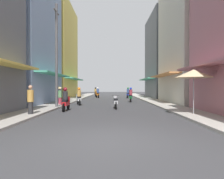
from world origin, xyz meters
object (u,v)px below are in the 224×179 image
Objects in this scene: pedestrian_crossing at (59,95)px; motorbike_black at (95,92)px; pedestrian_foreground at (58,94)px; motorbike_silver at (115,102)px; pedestrian_far at (30,101)px; motorbike_orange at (97,93)px; motorbike_green at (130,95)px; motorbike_white at (78,97)px; motorbike_red at (65,100)px; motorbike_blue at (128,93)px; utility_pole at (56,55)px; vendor_umbrella at (193,74)px.

motorbike_black is at bearing 84.33° from pedestrian_crossing.
pedestrian_foreground is 1.03× the size of pedestrian_crossing.
pedestrian_far is at bearing -141.29° from motorbike_silver.
motorbike_green is (4.16, -7.99, 0.00)m from motorbike_orange.
motorbike_green is at bearing -62.47° from motorbike_orange.
motorbike_black and motorbike_white have the same top height.
motorbike_white is (-0.80, -11.55, 0.00)m from motorbike_orange.
pedestrian_far is (-6.46, -10.24, 0.15)m from motorbike_green.
pedestrian_far is at bearing -120.51° from motorbike_red.
motorbike_blue is 0.22× the size of utility_pole.
motorbike_silver is at bearing -80.64° from motorbike_black.
motorbike_white is at bearing -28.21° from pedestrian_foreground.
vendor_umbrella is 0.33× the size of utility_pole.
motorbike_black is at bearing 99.36° from motorbike_silver.
utility_pole is (-8.68, 3.89, 1.67)m from vendor_umbrella.
motorbike_red is 0.71× the size of vendor_umbrella.
motorbike_red is at bearing -90.71° from motorbike_black.
pedestrian_crossing is 0.21× the size of utility_pole.
vendor_umbrella is at bearing -71.86° from motorbike_black.
pedestrian_crossing is 0.64× the size of vendor_umbrella.
motorbike_red is 1.08× the size of pedestrian_foreground.
pedestrian_far is 5.10m from utility_pole.
vendor_umbrella reaches higher than pedestrian_far.
motorbike_black is 18.98m from motorbike_silver.
motorbike_green and motorbike_white have the same top height.
motorbike_black is at bearing 98.84° from motorbike_orange.
motorbike_red is 1.11× the size of pedestrian_crossing.
vendor_umbrella reaches higher than motorbike_silver.
motorbike_blue is at bearing 64.64° from motorbike_white.
motorbike_silver is at bearing -105.07° from motorbike_green.
pedestrian_foreground is (-2.88, -10.43, 0.24)m from motorbike_orange.
motorbike_white is 2.37m from pedestrian_foreground.
motorbike_blue is at bearing 69.15° from pedestrian_far.
motorbike_red is at bearing -156.66° from motorbike_silver.
motorbike_red is (-0.25, -20.16, 0.00)m from motorbike_black.
utility_pole is at bearing -98.06° from motorbike_orange.
motorbike_orange is 15.92m from motorbike_red.
vendor_umbrella is (7.33, -22.38, 1.63)m from motorbike_black.
motorbike_silver is (2.42, -14.45, -0.20)m from motorbike_orange.
utility_pole is (-1.35, -18.49, 3.29)m from motorbike_black.
motorbike_white is (-4.96, -3.56, 0.00)m from motorbike_green.
vendor_umbrella is at bearing 0.79° from pedestrian_far.
motorbike_red is 1.00× the size of motorbike_silver.
motorbike_green is 6.11m from motorbike_white.
motorbike_red is at bearing -122.72° from motorbike_green.
motorbike_black is 1.07× the size of pedestrian_far.
pedestrian_crossing is at bearing 146.59° from vendor_umbrella.
pedestrian_foreground is at bearing -160.82° from motorbike_green.
motorbike_orange is 11.58m from motorbike_white.
pedestrian_foreground is at bearing 94.30° from pedestrian_far.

